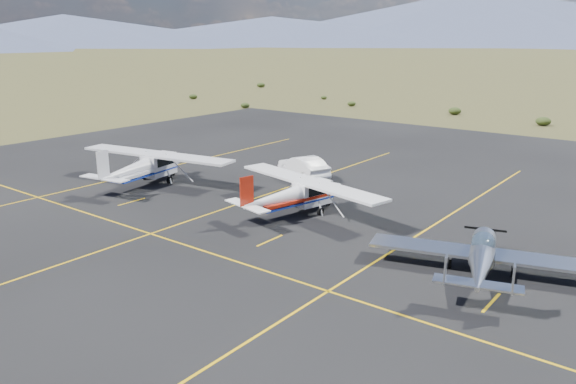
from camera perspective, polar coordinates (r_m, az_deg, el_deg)
ground at (r=26.89m, az=14.88°, el=-6.47°), size 1600.00×1600.00×0.00m
apron at (r=30.03m, az=2.53°, el=-3.58°), size 72.00×72.00×0.02m
aircraft_low_wing at (r=24.99m, az=19.09°, el=-6.07°), size 7.09×9.64×2.10m
aircraft_cessna at (r=31.70m, az=0.76°, el=-0.18°), size 7.00×10.97×2.77m
aircraft_plain at (r=39.20m, az=-14.33°, el=2.60°), size 7.38×12.08×3.05m
sedan at (r=40.18m, az=1.58°, el=2.58°), size 3.37×5.03×1.57m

